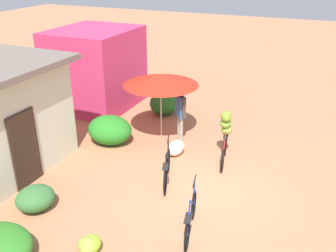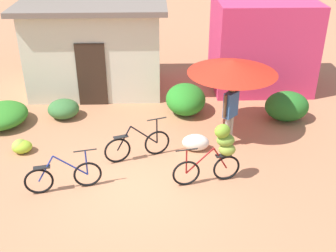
{
  "view_description": "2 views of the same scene",
  "coord_description": "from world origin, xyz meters",
  "px_view_note": "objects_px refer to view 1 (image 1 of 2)",
  "views": [
    {
      "loc": [
        -7.84,
        -2.43,
        5.5
      ],
      "look_at": [
        1.13,
        1.5,
        1.06
      ],
      "focal_mm": 40.75,
      "sensor_mm": 36.0,
      "label": 1
    },
    {
      "loc": [
        0.47,
        -7.92,
        5.7
      ],
      "look_at": [
        0.77,
        1.3,
        0.77
      ],
      "focal_mm": 44.71,
      "sensor_mm": 36.0,
      "label": 2
    }
  ],
  "objects_px": {
    "market_umbrella": "(161,79)",
    "banana_pile_on_ground": "(89,245)",
    "bicycle_leftmost": "(191,218)",
    "produce_sack": "(176,148)",
    "person_vendor": "(180,110)",
    "bicycle_near_pile": "(167,169)",
    "shop_pink": "(96,68)",
    "bicycle_center_loaded": "(226,132)"
  },
  "relations": [
    {
      "from": "bicycle_center_loaded",
      "to": "market_umbrella",
      "type": "bearing_deg",
      "value": 75.16
    },
    {
      "from": "bicycle_center_loaded",
      "to": "bicycle_near_pile",
      "type": "bearing_deg",
      "value": 151.33
    },
    {
      "from": "market_umbrella",
      "to": "produce_sack",
      "type": "bearing_deg",
      "value": -136.69
    },
    {
      "from": "market_umbrella",
      "to": "produce_sack",
      "type": "height_order",
      "value": "market_umbrella"
    },
    {
      "from": "banana_pile_on_ground",
      "to": "bicycle_leftmost",
      "type": "bearing_deg",
      "value": -49.66
    },
    {
      "from": "bicycle_near_pile",
      "to": "person_vendor",
      "type": "distance_m",
      "value": 2.54
    },
    {
      "from": "shop_pink",
      "to": "person_vendor",
      "type": "xyz_separation_m",
      "value": [
        -1.71,
        -4.2,
        -0.41
      ]
    },
    {
      "from": "bicycle_center_loaded",
      "to": "produce_sack",
      "type": "relative_size",
      "value": 2.26
    },
    {
      "from": "bicycle_leftmost",
      "to": "produce_sack",
      "type": "xyz_separation_m",
      "value": [
        3.08,
        1.62,
        -0.13
      ]
    },
    {
      "from": "bicycle_near_pile",
      "to": "banana_pile_on_ground",
      "type": "xyz_separation_m",
      "value": [
        -3.0,
        0.39,
        -0.21
      ]
    },
    {
      "from": "banana_pile_on_ground",
      "to": "person_vendor",
      "type": "bearing_deg",
      "value": 2.03
    },
    {
      "from": "bicycle_leftmost",
      "to": "bicycle_near_pile",
      "type": "height_order",
      "value": "bicycle_near_pile"
    },
    {
      "from": "bicycle_near_pile",
      "to": "bicycle_leftmost",
      "type": "bearing_deg",
      "value": -141.68
    },
    {
      "from": "bicycle_leftmost",
      "to": "bicycle_near_pile",
      "type": "bearing_deg",
      "value": 38.32
    },
    {
      "from": "bicycle_leftmost",
      "to": "banana_pile_on_ground",
      "type": "xyz_separation_m",
      "value": [
        -1.4,
        1.65,
        -0.19
      ]
    },
    {
      "from": "shop_pink",
      "to": "bicycle_center_loaded",
      "type": "bearing_deg",
      "value": -110.85
    },
    {
      "from": "bicycle_leftmost",
      "to": "person_vendor",
      "type": "bearing_deg",
      "value": 24.92
    },
    {
      "from": "market_umbrella",
      "to": "bicycle_leftmost",
      "type": "height_order",
      "value": "market_umbrella"
    },
    {
      "from": "bicycle_leftmost",
      "to": "banana_pile_on_ground",
      "type": "height_order",
      "value": "bicycle_leftmost"
    },
    {
      "from": "bicycle_leftmost",
      "to": "person_vendor",
      "type": "xyz_separation_m",
      "value": [
        3.97,
        1.84,
        0.73
      ]
    },
    {
      "from": "banana_pile_on_ground",
      "to": "produce_sack",
      "type": "distance_m",
      "value": 4.49
    },
    {
      "from": "market_umbrella",
      "to": "produce_sack",
      "type": "xyz_separation_m",
      "value": [
        -1.0,
        -0.94,
        -1.72
      ]
    },
    {
      "from": "shop_pink",
      "to": "banana_pile_on_ground",
      "type": "xyz_separation_m",
      "value": [
        -7.08,
        -4.39,
        -1.33
      ]
    },
    {
      "from": "bicycle_leftmost",
      "to": "bicycle_near_pile",
      "type": "xyz_separation_m",
      "value": [
        1.6,
        1.26,
        0.02
      ]
    },
    {
      "from": "shop_pink",
      "to": "bicycle_near_pile",
      "type": "xyz_separation_m",
      "value": [
        -4.08,
        -4.78,
        -1.12
      ]
    },
    {
      "from": "shop_pink",
      "to": "produce_sack",
      "type": "height_order",
      "value": "shop_pink"
    },
    {
      "from": "shop_pink",
      "to": "bicycle_leftmost",
      "type": "relative_size",
      "value": 1.93
    },
    {
      "from": "shop_pink",
      "to": "bicycle_near_pile",
      "type": "bearing_deg",
      "value": -130.48
    },
    {
      "from": "bicycle_near_pile",
      "to": "bicycle_center_loaded",
      "type": "height_order",
      "value": "bicycle_center_loaded"
    },
    {
      "from": "bicycle_leftmost",
      "to": "bicycle_center_loaded",
      "type": "height_order",
      "value": "bicycle_center_loaded"
    },
    {
      "from": "produce_sack",
      "to": "person_vendor",
      "type": "xyz_separation_m",
      "value": [
        0.89,
        0.23,
        0.86
      ]
    },
    {
      "from": "person_vendor",
      "to": "bicycle_near_pile",
      "type": "bearing_deg",
      "value": -166.27
    },
    {
      "from": "shop_pink",
      "to": "person_vendor",
      "type": "distance_m",
      "value": 4.55
    },
    {
      "from": "bicycle_leftmost",
      "to": "bicycle_center_loaded",
      "type": "distance_m",
      "value": 3.51
    },
    {
      "from": "bicycle_near_pile",
      "to": "bicycle_center_loaded",
      "type": "xyz_separation_m",
      "value": [
        1.87,
        -1.02,
        0.48
      ]
    },
    {
      "from": "market_umbrella",
      "to": "shop_pink",
      "type": "bearing_deg",
      "value": 65.39
    },
    {
      "from": "person_vendor",
      "to": "bicycle_leftmost",
      "type": "bearing_deg",
      "value": -155.08
    },
    {
      "from": "produce_sack",
      "to": "bicycle_leftmost",
      "type": "bearing_deg",
      "value": -152.32
    },
    {
      "from": "bicycle_leftmost",
      "to": "bicycle_center_loaded",
      "type": "bearing_deg",
      "value": 4.01
    },
    {
      "from": "market_umbrella",
      "to": "banana_pile_on_ground",
      "type": "relative_size",
      "value": 3.87
    },
    {
      "from": "bicycle_center_loaded",
      "to": "banana_pile_on_ground",
      "type": "relative_size",
      "value": 2.57
    },
    {
      "from": "bicycle_leftmost",
      "to": "produce_sack",
      "type": "distance_m",
      "value": 3.48
    }
  ]
}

